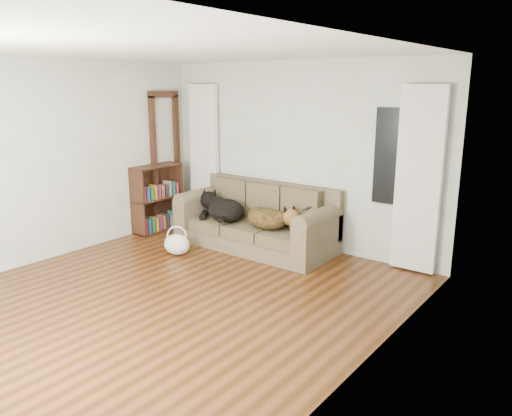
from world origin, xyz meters
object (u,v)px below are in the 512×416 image
Objects in this scene: dog_black_lab at (224,211)px; dog_shepherd at (270,218)px; tote_bag at (177,243)px; bookshelf at (158,199)px; sofa at (254,217)px.

dog_shepherd is (0.80, 0.03, 0.01)m from dog_black_lab.
bookshelf is (-1.10, 0.66, 0.34)m from tote_bag.
dog_shepherd is at bearing 34.81° from dog_black_lab.
dog_black_lab is at bearing 79.08° from tote_bag.
dog_shepherd is at bearing -9.83° from sofa.
sofa is at bearing 54.28° from tote_bag.
tote_bag is 1.33m from bookshelf.
dog_shepherd is (0.31, -0.05, 0.04)m from sofa.
bookshelf is at bearing 16.48° from dog_shepherd.
tote_bag is (-0.65, -0.90, -0.29)m from sofa.
dog_black_lab is at bearing 13.67° from dog_shepherd.
dog_black_lab is 1.88× the size of tote_bag.
sofa reaches higher than dog_shepherd.
sofa is 1.14m from tote_bag.
sofa is 3.14× the size of dog_black_lab.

